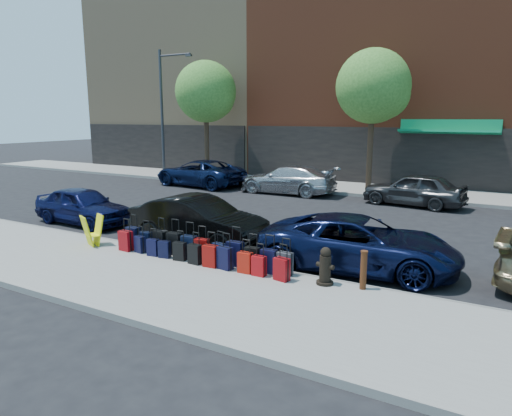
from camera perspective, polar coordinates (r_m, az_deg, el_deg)
The scene contains 41 objects.
ground at distance 16.61m, azimuth 3.14°, elevation -2.57°, with size 120.00×120.00×0.00m, color black.
sidewalk_near at distance 11.38m, azimuth -11.71°, elevation -9.04°, with size 60.00×4.00×0.15m, color gray.
sidewalk_far at distance 25.79m, azimuth 13.05°, elevation 2.32°, with size 60.00×4.00×0.15m, color gray.
curb_near at distance 12.88m, azimuth -5.79°, elevation -6.42°, with size 60.00×0.08×0.15m, color gray.
curb_far at distance 23.88m, azimuth 11.66°, elevation 1.67°, with size 60.00×0.08×0.15m, color gray.
building_left at distance 40.04m, azimuth -6.31°, elevation 17.01°, with size 15.00×12.12×16.00m.
building_center at distance 33.76m, azimuth 18.00°, elevation 21.05°, with size 17.00×12.85×20.00m.
tree_left at distance 29.40m, azimuth -6.08°, elevation 14.06°, with size 3.80×3.80×7.27m.
tree_center at distance 24.87m, azimuth 14.73°, elevation 14.26°, with size 3.80×3.80×7.27m.
streetlight at distance 30.63m, azimuth -11.42°, elevation 12.39°, with size 2.59×0.18×8.00m.
suitcase_front_0 at distance 14.11m, azimuth -15.10°, elevation -3.54°, with size 0.43×0.26×0.99m.
suitcase_front_1 at distance 13.75m, azimuth -13.62°, elevation -4.01°, with size 0.37×0.22×0.88m.
suitcase_front_2 at distance 13.46m, azimuth -11.85°, elevation -4.10°, with size 0.44×0.28×1.00m.
suitcase_front_3 at distance 13.13m, azimuth -10.15°, elevation -4.40°, with size 0.43×0.25×1.02m.
suitcase_front_4 at distance 12.78m, azimuth -8.35°, elevation -4.81°, with size 0.44×0.27×1.00m.
suitcase_front_5 at distance 12.58m, azimuth -6.82°, elevation -5.12°, with size 0.41×0.27×0.93m.
suitcase_front_6 at distance 12.28m, azimuth -4.64°, elevation -5.60°, with size 0.38×0.25×0.86m.
suitcase_front_7 at distance 11.99m, azimuth -2.62°, elevation -5.71°, with size 0.43×0.24×1.04m.
suitcase_front_8 at distance 11.77m, azimuth -0.47°, elevation -6.25°, with size 0.38×0.22×0.91m.
suitcase_front_9 at distance 11.45m, azimuth 1.60°, elevation -6.65°, with size 0.41×0.24×0.97m.
suitcase_front_10 at distance 11.34m, azimuth 3.62°, elevation -6.94°, with size 0.39×0.23×0.92m.
suitcase_back_0 at distance 13.84m, azimuth -15.97°, elevation -3.95°, with size 0.41×0.25×0.94m.
suitcase_back_1 at distance 13.56m, azimuth -14.32°, elevation -4.42°, with size 0.35×0.25×0.77m.
suitcase_back_2 at distance 13.16m, azimuth -12.75°, elevation -4.82°, with size 0.34×0.22×0.78m.
suitcase_back_3 at distance 12.92m, azimuth -11.38°, elevation -5.08°, with size 0.35×0.24×0.77m.
suitcase_back_4 at distance 12.60m, azimuth -9.50°, elevation -5.34°, with size 0.36×0.24×0.82m.
suitcase_back_5 at distance 12.25m, azimuth -7.64°, elevation -5.73°, with size 0.37×0.23×0.86m.
suitcase_back_6 at distance 11.96m, azimuth -5.71°, elevation -5.99°, with size 0.40×0.24×0.92m.
suitcase_back_7 at distance 11.75m, azimuth -3.89°, elevation -6.25°, with size 0.43×0.29×0.94m.
suitcase_back_8 at distance 11.47m, azimuth -1.36°, elevation -6.82°, with size 0.37×0.22×0.85m.
suitcase_back_9 at distance 11.27m, azimuth 0.37°, elevation -7.23°, with size 0.34×0.21×0.81m.
suitcase_back_10 at distance 10.97m, azimuth 3.23°, elevation -7.64°, with size 0.41×0.28×0.89m.
fire_hydrant at distance 10.79m, azimuth 8.64°, elevation -7.33°, with size 0.46×0.40×0.89m.
bollard at distance 10.64m, azimuth 13.29°, elevation -7.48°, with size 0.17×0.17×0.90m.
display_rack at distance 14.64m, azimuth -19.75°, elevation -2.70°, with size 0.70×0.73×0.93m.
car_near_0 at distance 18.38m, azimuth -20.83°, elevation 0.28°, with size 1.65×4.11×1.40m, color #0D123B.
car_near_1 at distance 14.55m, azimuth -7.22°, elevation -1.59°, with size 1.60×4.59×1.51m, color black.
car_near_2 at distance 12.33m, azimuth 12.72°, elevation -4.34°, with size 2.38×5.16×1.43m, color #0B1234.
car_far_0 at distance 26.87m, azimuth -7.05°, elevation 4.37°, with size 2.55×5.52×1.53m, color #0C1739.
car_far_1 at distance 24.06m, azimuth 3.97°, elevation 3.57°, with size 2.09×5.15×1.49m, color #BABCC1.
car_far_2 at distance 21.87m, azimuth 19.12°, elevation 2.23°, with size 1.80×4.47×1.52m, color #323234.
Camera 1 is at (7.11, -14.47, 3.99)m, focal length 32.00 mm.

